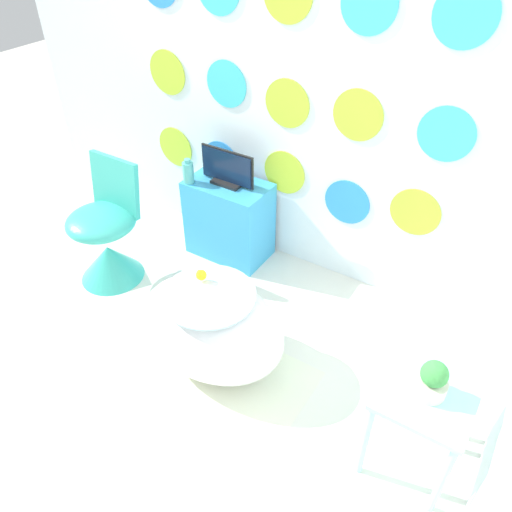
{
  "coord_description": "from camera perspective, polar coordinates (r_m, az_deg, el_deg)",
  "views": [
    {
      "loc": [
        1.4,
        -0.68,
        2.21
      ],
      "look_at": [
        0.4,
        0.88,
        0.76
      ],
      "focal_mm": 35.0,
      "sensor_mm": 36.0,
      "label": 1
    }
  ],
  "objects": [
    {
      "name": "tv_cabinet",
      "position": [
        3.46,
        -3.1,
        4.23
      ],
      "size": [
        0.55,
        0.34,
        0.56
      ],
      "color": "#389ED6",
      "rests_on": "ground_plane"
    },
    {
      "name": "bathtub",
      "position": [
        2.72,
        -5.14,
        -8.08
      ],
      "size": [
        0.84,
        0.6,
        0.51
      ],
      "color": "white",
      "rests_on": "ground_plane"
    },
    {
      "name": "ground_plane",
      "position": [
        2.7,
        -18.66,
        -19.9
      ],
      "size": [
        12.0,
        12.0,
        0.0
      ],
      "primitive_type": "plane",
      "color": "silver"
    },
    {
      "name": "chair",
      "position": [
        3.39,
        -16.65,
        1.54
      ],
      "size": [
        0.44,
        0.44,
        0.81
      ],
      "color": "#38B2A3",
      "rests_on": "ground_plane"
    },
    {
      "name": "side_table",
      "position": [
        2.32,
        18.55,
        -16.08
      ],
      "size": [
        0.38,
        0.39,
        0.51
      ],
      "color": "#99E0D8",
      "rests_on": "ground_plane"
    },
    {
      "name": "tv",
      "position": [
        3.26,
        -3.31,
        9.83
      ],
      "size": [
        0.39,
        0.12,
        0.24
      ],
      "color": "black",
      "rests_on": "tv_cabinet"
    },
    {
      "name": "potted_plant_left",
      "position": [
        2.18,
        19.51,
        -13.26
      ],
      "size": [
        0.13,
        0.13,
        0.18
      ],
      "color": "beige",
      "rests_on": "side_table"
    },
    {
      "name": "vase",
      "position": [
        3.32,
        -7.75,
        9.49
      ],
      "size": [
        0.07,
        0.07,
        0.17
      ],
      "color": "#51B2AD",
      "rests_on": "tv_cabinet"
    },
    {
      "name": "rug",
      "position": [
        2.86,
        -6.4,
        -12.77
      ],
      "size": [
        1.2,
        0.71,
        0.01
      ],
      "color": "silver",
      "rests_on": "ground_plane"
    },
    {
      "name": "wall_back_dotted",
      "position": [
        3.04,
        3.69,
        20.56
      ],
      "size": [
        4.23,
        0.05,
        2.6
      ],
      "color": "white",
      "rests_on": "ground_plane"
    },
    {
      "name": "rubber_duck",
      "position": [
        2.6,
        -6.31,
        -2.14
      ],
      "size": [
        0.06,
        0.06,
        0.07
      ],
      "color": "yellow",
      "rests_on": "bathtub"
    }
  ]
}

